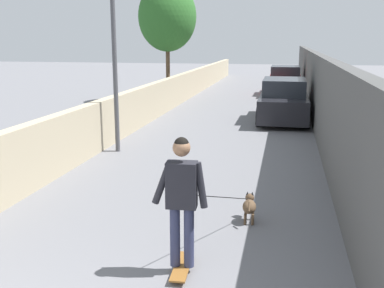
% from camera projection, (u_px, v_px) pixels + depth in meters
% --- Properties ---
extents(ground_plane, '(80.00, 80.00, 0.00)m').
position_uv_depth(ground_plane, '(231.00, 122.00, 16.69)').
color(ground_plane, slate).
extents(wall_left, '(48.00, 0.30, 1.32)m').
position_uv_depth(wall_left, '(135.00, 109.00, 15.21)').
color(wall_left, tan).
rests_on(wall_left, ground).
extents(fence_right, '(48.00, 0.30, 2.44)m').
position_uv_depth(fence_right, '(322.00, 97.00, 13.92)').
color(fence_right, '#4C4C4C').
rests_on(fence_right, ground).
extents(tree_left_mid, '(2.71, 2.71, 5.59)m').
position_uv_depth(tree_left_mid, '(167.00, 17.00, 21.29)').
color(tree_left_mid, brown).
rests_on(tree_left_mid, ground).
extents(lamp_post, '(0.36, 0.36, 4.68)m').
position_uv_depth(lamp_post, '(113.00, 30.00, 11.60)').
color(lamp_post, '#4C4C51').
rests_on(lamp_post, ground).
extents(skateboard, '(0.81, 0.25, 0.08)m').
position_uv_depth(skateboard, '(182.00, 267.00, 5.91)').
color(skateboard, brown).
rests_on(skateboard, ground).
extents(person_skateboarder, '(0.24, 0.71, 1.70)m').
position_uv_depth(person_skateboarder, '(182.00, 192.00, 5.69)').
color(person_skateboarder, '#333859').
rests_on(person_skateboarder, skateboard).
extents(dog, '(2.14, 0.84, 1.06)m').
position_uv_depth(dog, '(249.00, 206.00, 7.49)').
color(dog, brown).
rests_on(dog, ground).
extents(car_near, '(4.29, 1.80, 1.54)m').
position_uv_depth(car_near, '(284.00, 101.00, 16.76)').
color(car_near, black).
rests_on(car_near, ground).
extents(car_far, '(4.12, 1.80, 1.54)m').
position_uv_depth(car_far, '(285.00, 81.00, 24.72)').
color(car_far, '#B71414').
rests_on(car_far, ground).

